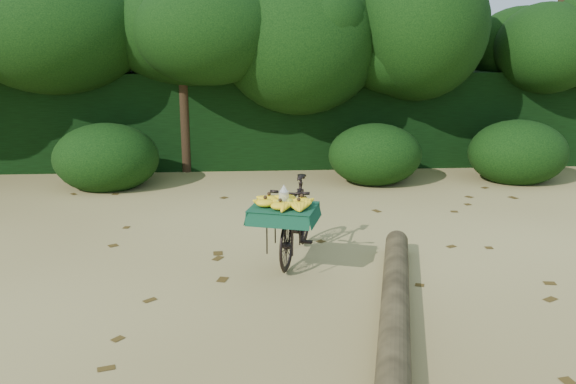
{
  "coord_description": "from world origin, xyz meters",
  "views": [
    {
      "loc": [
        -0.65,
        -5.76,
        2.49
      ],
      "look_at": [
        -0.24,
        0.51,
        0.86
      ],
      "focal_mm": 38.0,
      "sensor_mm": 36.0,
      "label": 1
    }
  ],
  "objects": [
    {
      "name": "bush_clumps",
      "position": [
        0.5,
        4.3,
        0.45
      ],
      "size": [
        8.8,
        1.7,
        0.9
      ],
      "primitive_type": null,
      "color": "black",
      "rests_on": "ground"
    },
    {
      "name": "tree_row",
      "position": [
        -0.65,
        5.5,
        2.0
      ],
      "size": [
        14.5,
        2.0,
        4.0
      ],
      "primitive_type": null,
      "color": "black",
      "rests_on": "ground"
    },
    {
      "name": "hedge_backdrop",
      "position": [
        0.0,
        6.3,
        0.9
      ],
      "size": [
        26.0,
        1.8,
        1.8
      ],
      "primitive_type": "cube",
      "color": "black",
      "rests_on": "ground"
    },
    {
      "name": "leaf_litter",
      "position": [
        0.0,
        0.65,
        0.01
      ],
      "size": [
        7.0,
        7.3,
        0.01
      ],
      "primitive_type": null,
      "color": "#453212",
      "rests_on": "ground"
    },
    {
      "name": "fallen_log",
      "position": [
        0.64,
        -0.8,
        0.13
      ],
      "size": [
        1.13,
        3.54,
        0.26
      ],
      "primitive_type": "cylinder",
      "rotation": [
        1.57,
        0.0,
        -0.25
      ],
      "color": "brown",
      "rests_on": "ground"
    },
    {
      "name": "ground",
      "position": [
        0.0,
        0.0,
        0.0
      ],
      "size": [
        80.0,
        80.0,
        0.0
      ],
      "primitive_type": "plane",
      "color": "tan",
      "rests_on": "ground"
    },
    {
      "name": "vendor_bicycle",
      "position": [
        -0.13,
        0.81,
        0.47
      ],
      "size": [
        1.0,
        1.73,
        0.93
      ],
      "rotation": [
        0.0,
        0.0,
        -0.3
      ],
      "color": "black",
      "rests_on": "ground"
    }
  ]
}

